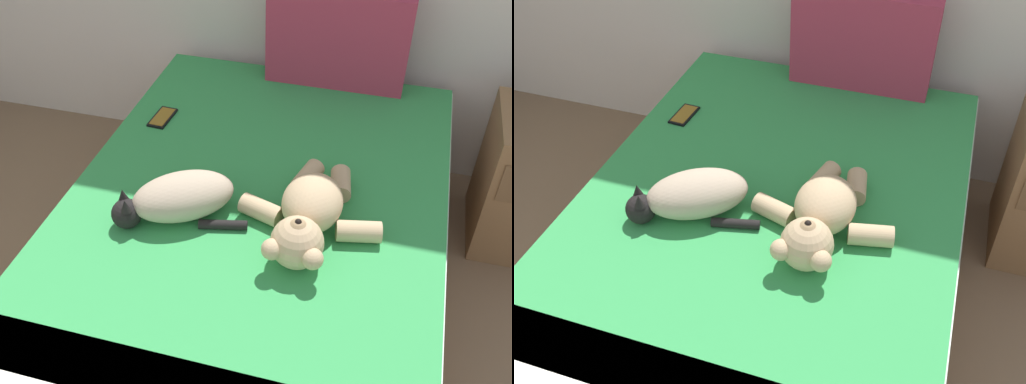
# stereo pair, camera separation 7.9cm
# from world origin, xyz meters

# --- Properties ---
(bed) EXTENTS (1.35, 1.94, 0.52)m
(bed) POSITION_xyz_m (2.01, 2.81, 0.26)
(bed) COLOR olive
(bed) RESTS_ON ground_plane
(patterned_cushion) EXTENTS (0.60, 0.14, 0.42)m
(patterned_cushion) POSITION_xyz_m (2.14, 3.68, 0.73)
(patterned_cushion) COLOR #A5334C
(patterned_cushion) RESTS_ON bed
(cat) EXTENTS (0.44, 0.34, 0.15)m
(cat) POSITION_xyz_m (1.79, 2.68, 0.59)
(cat) COLOR tan
(cat) RESTS_ON bed
(teddy_bear) EXTENTS (0.48, 0.54, 0.18)m
(teddy_bear) POSITION_xyz_m (2.22, 2.71, 0.60)
(teddy_bear) COLOR tan
(teddy_bear) RESTS_ON bed
(cell_phone) EXTENTS (0.08, 0.15, 0.01)m
(cell_phone) POSITION_xyz_m (1.51, 3.20, 0.53)
(cell_phone) COLOR black
(cell_phone) RESTS_ON bed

